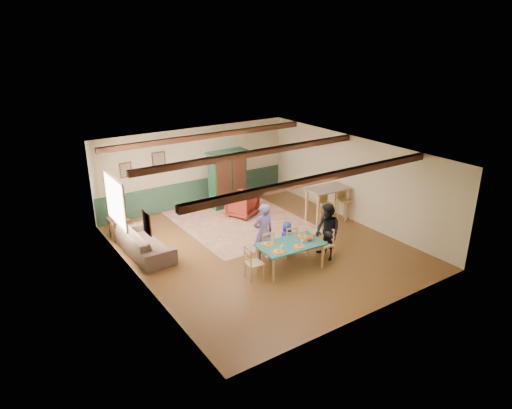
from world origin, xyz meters
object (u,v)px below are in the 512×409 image
person_woman (327,232)px  sofa (144,242)px  dining_table (290,256)px  armoire (227,179)px  dining_chair_far_right (288,240)px  dining_chair_end_right (324,244)px  counter_table (327,204)px  table_lamp (117,209)px  person_child (287,238)px  person_man (263,232)px  bar_stool_left (327,208)px  dining_chair_far_left (265,246)px  armchair (242,204)px  cat (309,238)px  dining_chair_end_left (254,262)px  end_table (119,229)px  bar_stool_right (345,204)px

person_woman → sofa: bearing=-122.6°
dining_table → armoire: 4.88m
dining_chair_far_right → dining_chair_end_right: 0.95m
dining_table → counter_table: counter_table is taller
table_lamp → person_child: bearing=-44.9°
table_lamp → counter_table: table_lamp is taller
person_man → sofa: bearing=-36.1°
person_woman → person_child: person_woman is taller
counter_table → bar_stool_left: counter_table is taller
dining_chair_far_left → bar_stool_left: bar_stool_left is taller
dining_chair_far_left → armchair: (1.20, 3.01, -0.05)m
dining_chair_far_left → bar_stool_left: bearing=-158.0°
dining_table → armoire: size_ratio=0.85×
cat → bar_stool_left: (2.21, 1.78, -0.25)m
dining_chair_end_left → counter_table: size_ratio=0.66×
dining_chair_far_left → person_child: (0.74, 0.02, 0.03)m
dining_table → armchair: size_ratio=1.93×
dining_chair_end_right → table_lamp: size_ratio=1.50×
dining_chair_end_right → dining_table: bearing=-90.0°
dining_chair_end_left → dining_chair_end_right: (2.11, -0.16, 0.00)m
cat → sofa: 4.46m
person_man → bar_stool_left: size_ratio=1.51×
end_table → bar_stool_left: size_ratio=0.61×
table_lamp → counter_table: bearing=-21.0°
table_lamp → bar_stool_right: (6.42, -2.62, -0.38)m
person_man → person_woman: 1.68m
person_man → dining_chair_end_right: bearing=152.7°
cat → counter_table: bearing=44.1°
dining_chair_end_left → bar_stool_right: 4.66m
armoire → armchair: bearing=-95.0°
person_woman → cat: size_ratio=4.58×
table_lamp → counter_table: size_ratio=0.44×
dining_table → person_child: bearing=59.1°
dining_table → end_table: bearing=126.2°
armoire → sofa: 4.23m
dining_chair_end_right → armchair: dining_chair_end_right is taller
armoire → sofa: bearing=-154.3°
dining_table → cat: bearing=-14.6°
dining_chair_far_left → end_table: bearing=-47.5°
dining_table → end_table: size_ratio=2.60×
person_man → counter_table: (3.21, 1.11, -0.24)m
dining_table → bar_stool_left: (2.71, 1.65, 0.18)m
person_woman → bar_stool_left: bearing=142.4°
bar_stool_right → person_child: bearing=-168.9°
person_man → armoire: armoire is taller
dining_chair_far_right → person_man: (-0.73, 0.13, 0.36)m
sofa → end_table: size_ratio=3.60×
person_woman → bar_stool_right: bearing=130.4°
sofa → counter_table: 5.77m
cat → sofa: (-3.28, 3.00, -0.44)m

